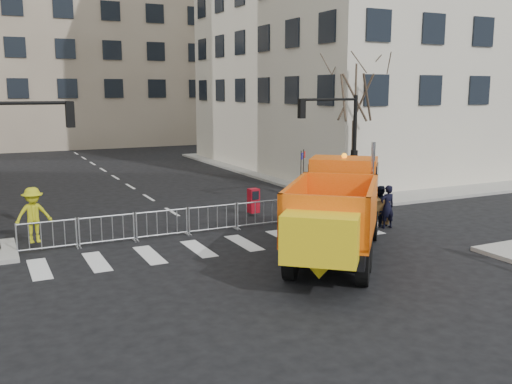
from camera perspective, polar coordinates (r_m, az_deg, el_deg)
name	(u,v)px	position (r m, az deg, el deg)	size (l,w,h in m)	color
ground	(303,292)	(16.42, 4.75, -9.91)	(120.00, 120.00, 0.00)	black
sidewalk_back	(198,226)	(23.78, -5.81, -3.40)	(64.00, 5.00, 0.15)	gray
building_far	(51,29)	(66.01, -19.77, 15.10)	(30.00, 18.00, 24.00)	gray
traffic_light_right	(354,151)	(28.21, 9.79, 4.04)	(0.18, 0.18, 5.40)	black
crowd_barriers	(188,221)	(22.60, -6.82, -2.90)	(12.60, 0.60, 1.10)	#9EA0A5
street_tree	(355,128)	(29.34, 9.82, 6.33)	(3.00, 3.00, 7.50)	#382B21
plow_truck	(337,210)	(19.09, 8.05, -1.76)	(8.47, 9.29, 3.86)	black
cop_a	(387,207)	(24.06, 13.00, -1.45)	(0.66, 0.43, 1.80)	black
cop_b	(379,206)	(24.37, 12.24, -1.37)	(0.83, 0.65, 1.71)	black
cop_c	(355,198)	(25.48, 9.90, -0.59)	(1.11, 0.46, 1.89)	black
worker	(33,215)	(22.16, -21.37, -2.16)	(1.31, 0.76, 2.03)	gold
newspaper_box	(253,201)	(25.78, -0.26, -0.87)	(0.45, 0.40, 1.10)	maroon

